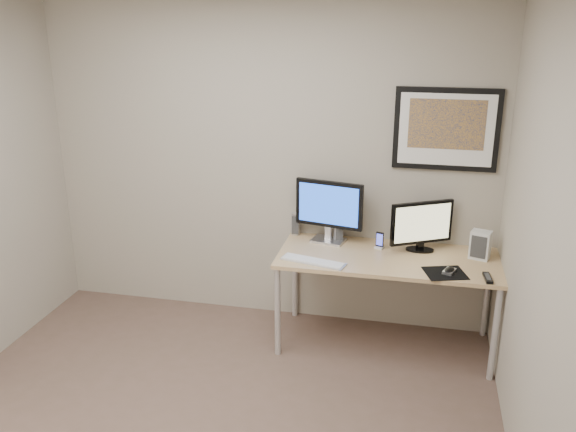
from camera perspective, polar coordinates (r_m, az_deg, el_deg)
name	(u,v)px	position (r m, az deg, el deg)	size (l,w,h in m)	color
room	(213,155)	(3.58, -7.07, 5.67)	(3.60, 3.60, 3.60)	white
desk	(387,265)	(4.55, 9.29, -4.51)	(1.60, 0.70, 0.73)	#9B744B
framed_art	(446,129)	(4.59, 14.59, 7.86)	(0.75, 0.04, 0.60)	black
monitor_large	(329,209)	(4.66, 3.85, 0.69)	(0.53, 0.22, 0.49)	#BCBCC1
monitor_tv	(422,225)	(4.60, 12.39, -0.83)	(0.44, 0.26, 0.38)	black
speaker_left	(296,224)	(4.86, 0.73, -0.73)	(0.07, 0.07, 0.18)	#BCBCC1
speaker_right	(338,229)	(4.74, 4.73, -1.27)	(0.08, 0.08, 0.19)	#BCBCC1
phone_dock	(380,240)	(4.64, 8.58, -2.26)	(0.06, 0.06, 0.13)	black
keyboard	(313,261)	(4.37, 2.37, -4.25)	(0.47, 0.13, 0.02)	silver
mousepad	(445,273)	(4.33, 14.48, -5.20)	(0.27, 0.24, 0.00)	black
mouse	(449,270)	(4.33, 14.88, -4.92)	(0.06, 0.11, 0.04)	black
remote	(488,278)	(4.31, 18.19, -5.51)	(0.04, 0.17, 0.02)	black
fan_unit	(480,245)	(4.61, 17.55, -2.59)	(0.14, 0.10, 0.21)	silver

